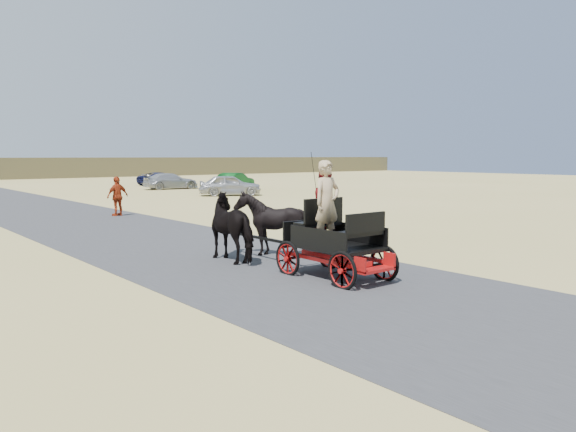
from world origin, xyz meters
TOP-DOWN VIEW (x-y plane):
  - ground at (0.00, 0.00)m, footprint 140.00×140.00m
  - road at (0.00, 0.00)m, footprint 6.00×140.00m
  - carriage at (0.58, 0.31)m, footprint 1.30×2.40m
  - horse_left at (0.03, 3.31)m, footprint 0.91×2.01m
  - horse_right at (1.13, 3.31)m, footprint 1.37×1.54m
  - driver_man at (0.38, 0.36)m, footprint 0.66×0.43m
  - passenger_woman at (0.88, 0.91)m, footprint 0.77×0.60m
  - pedestrian at (1.88, 15.27)m, footprint 1.08×0.62m
  - car_a at (12.63, 22.81)m, footprint 4.36×3.32m
  - car_b at (15.88, 27.15)m, footprint 4.26×3.17m
  - car_c at (13.00, 31.86)m, footprint 4.48×2.27m
  - car_d at (15.12, 37.96)m, footprint 4.42×2.71m

SIDE VIEW (x-z plane):
  - ground at x=0.00m, z-range 0.00..0.00m
  - road at x=0.00m, z-range 0.00..0.01m
  - carriage at x=0.58m, z-range 0.00..0.72m
  - car_d at x=15.12m, z-range 0.00..1.14m
  - car_c at x=13.00m, z-range 0.00..1.25m
  - car_b at x=15.88m, z-range 0.00..1.34m
  - car_a at x=12.63m, z-range 0.00..1.39m
  - horse_left at x=0.03m, z-range 0.00..1.70m
  - horse_right at x=1.13m, z-range 0.00..1.70m
  - pedestrian at x=1.88m, z-range 0.00..1.73m
  - passenger_woman at x=0.88m, z-range 0.72..2.30m
  - driver_man at x=0.38m, z-range 0.72..2.52m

